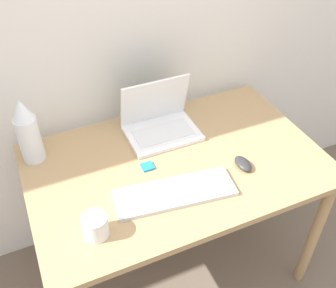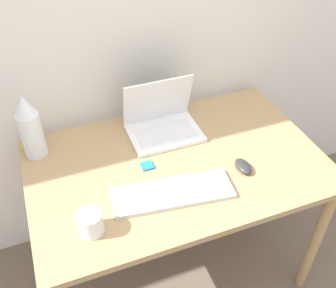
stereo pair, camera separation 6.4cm
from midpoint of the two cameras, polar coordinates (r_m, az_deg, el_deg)
wall_back at (r=1.78m, az=-3.26°, el=18.91°), size 6.00×0.05×2.50m
desk at (r=1.73m, az=2.28°, el=-4.83°), size 1.25×0.79×0.76m
laptop at (r=1.80m, az=0.13°, el=3.28°), size 0.32×0.24×0.25m
keyboard at (r=1.53m, az=1.85°, el=-7.12°), size 0.49×0.21×0.02m
mouse at (r=1.66m, az=11.95°, el=-3.21°), size 0.06×0.10×0.03m
vase at (r=1.71m, az=-18.40°, el=2.35°), size 0.09×0.09×0.30m
mp3_player at (r=1.65m, az=-1.94°, el=-3.19°), size 0.05×0.05×0.01m
mug at (r=1.41m, az=-9.90°, el=-11.25°), size 0.09×0.09×0.09m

